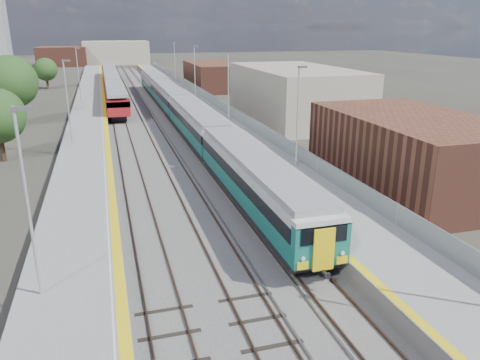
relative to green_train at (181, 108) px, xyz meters
name	(u,v)px	position (x,y,z in m)	size (l,w,h in m)	color
ground	(163,118)	(-1.50, 5.26, -2.11)	(320.00, 320.00, 0.00)	#47443A
ballast_bed	(144,116)	(-3.75, 7.76, -2.08)	(10.50, 155.00, 0.06)	#565451
tracks	(147,113)	(-3.15, 9.44, -2.01)	(8.96, 160.00, 0.17)	#4C3323
platform_right	(199,109)	(3.78, 7.75, -1.58)	(4.70, 155.00, 8.52)	slate
platform_left	(89,115)	(-10.55, 7.75, -1.59)	(4.30, 155.00, 8.52)	slate
buildings	(57,29)	(-19.62, 93.86, 8.59)	(72.00, 185.50, 40.00)	brown
green_train	(181,108)	(0.00, 0.00, 0.00)	(2.72, 75.93, 3.00)	black
red_train	(112,83)	(-7.00, 30.06, -0.06)	(2.75, 55.72, 3.47)	black
tree_b	(11,82)	(-18.73, 5.08, 3.03)	(6.03, 6.03, 8.17)	#382619
tree_c	(46,69)	(-18.59, 41.79, 1.50)	(4.24, 4.24, 5.75)	#382619
tree_d	(279,76)	(19.95, 20.07, 1.24)	(3.94, 3.94, 5.34)	#382619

